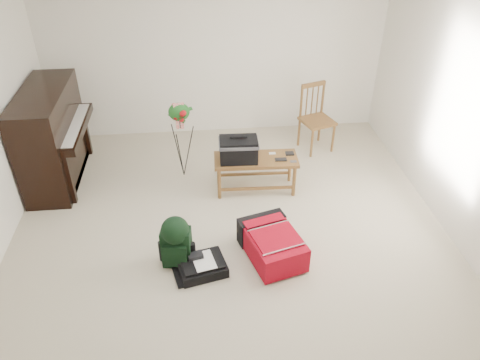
{
  "coord_description": "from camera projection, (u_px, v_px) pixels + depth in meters",
  "views": [
    {
      "loc": [
        -0.31,
        -3.92,
        3.56
      ],
      "look_at": [
        0.12,
        0.35,
        0.63
      ],
      "focal_mm": 35.0,
      "sensor_mm": 36.0,
      "label": 1
    }
  ],
  "objects": [
    {
      "name": "bench",
      "position": [
        244.0,
        153.0,
        5.8
      ],
      "size": [
        1.07,
        0.46,
        0.81
      ],
      "rotation": [
        0.0,
        0.0,
        -0.04
      ],
      "color": "brown",
      "rests_on": "floor"
    },
    {
      "name": "flower_stand",
      "position": [
        181.0,
        140.0,
        6.13
      ],
      "size": [
        0.41,
        0.41,
        1.11
      ],
      "rotation": [
        0.0,
        0.0,
        0.23
      ],
      "color": "black",
      "rests_on": "floor"
    },
    {
      "name": "green_backpack",
      "position": [
        176.0,
        240.0,
        4.83
      ],
      "size": [
        0.33,
        0.3,
        0.6
      ],
      "rotation": [
        0.0,
        0.0,
        -0.16
      ],
      "color": "black",
      "rests_on": "floor"
    },
    {
      "name": "wall_right",
      "position": [
        475.0,
        136.0,
        4.76
      ],
      "size": [
        0.04,
        5.5,
        2.5
      ],
      "primitive_type": "cube",
      "color": "white",
      "rests_on": "floor"
    },
    {
      "name": "wall_back",
      "position": [
        215.0,
        53.0,
        6.81
      ],
      "size": [
        5.0,
        0.04,
        2.5
      ],
      "primitive_type": "cube",
      "color": "white",
      "rests_on": "floor"
    },
    {
      "name": "piano",
      "position": [
        53.0,
        138.0,
        6.05
      ],
      "size": [
        0.71,
        1.5,
        1.25
      ],
      "color": "black",
      "rests_on": "floor"
    },
    {
      "name": "floor",
      "position": [
        232.0,
        244.0,
        5.26
      ],
      "size": [
        5.0,
        5.5,
        0.01
      ],
      "primitive_type": "cube",
      "color": "beige",
      "rests_on": "ground"
    },
    {
      "name": "black_duffel",
      "position": [
        202.0,
        265.0,
        4.88
      ],
      "size": [
        0.56,
        0.49,
        0.2
      ],
      "rotation": [
        0.0,
        0.0,
        0.23
      ],
      "color": "black",
      "rests_on": "floor"
    },
    {
      "name": "red_suitcase",
      "position": [
        271.0,
        241.0,
        5.05
      ],
      "size": [
        0.7,
        0.88,
        0.32
      ],
      "rotation": [
        0.0,
        0.0,
        0.28
      ],
      "color": "red",
      "rests_on": "floor"
    },
    {
      "name": "ceiling",
      "position": [
        229.0,
        18.0,
        3.85
      ],
      "size": [
        5.0,
        5.5,
        0.01
      ],
      "primitive_type": "cube",
      "color": "white",
      "rests_on": "wall_back"
    },
    {
      "name": "dining_chair",
      "position": [
        317.0,
        119.0,
        6.79
      ],
      "size": [
        0.54,
        0.54,
        0.98
      ],
      "rotation": [
        0.0,
        0.0,
        0.33
      ],
      "color": "brown",
      "rests_on": "floor"
    }
  ]
}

